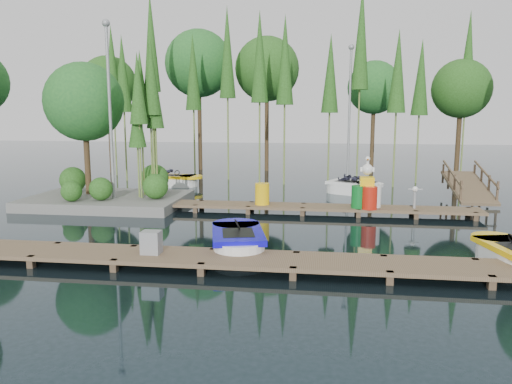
# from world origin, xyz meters

# --- Properties ---
(ground_plane) EXTENTS (90.00, 90.00, 0.00)m
(ground_plane) POSITION_xyz_m (0.00, 0.00, 0.00)
(ground_plane) COLOR #19282F
(near_dock) EXTENTS (18.00, 1.50, 0.50)m
(near_dock) POSITION_xyz_m (0.00, -4.50, 0.23)
(near_dock) COLOR brown
(near_dock) RESTS_ON ground
(far_dock) EXTENTS (15.00, 1.20, 0.50)m
(far_dock) POSITION_xyz_m (1.00, 2.50, 0.23)
(far_dock) COLOR brown
(far_dock) RESTS_ON ground
(island) EXTENTS (6.20, 4.20, 6.75)m
(island) POSITION_xyz_m (-6.30, 3.29, 3.18)
(island) COLOR slate
(island) RESTS_ON ground
(tree_screen) EXTENTS (34.42, 18.53, 10.31)m
(tree_screen) POSITION_xyz_m (-2.04, 10.60, 6.12)
(tree_screen) COLOR #44321D
(tree_screen) RESTS_ON ground
(lamp_island) EXTENTS (0.30, 0.30, 7.25)m
(lamp_island) POSITION_xyz_m (-5.50, 2.50, 4.26)
(lamp_island) COLOR gray
(lamp_island) RESTS_ON ground
(lamp_rear) EXTENTS (0.30, 0.30, 7.25)m
(lamp_rear) POSITION_xyz_m (4.00, 11.00, 4.26)
(lamp_rear) COLOR gray
(lamp_rear) RESTS_ON ground
(ramp) EXTENTS (1.50, 3.94, 1.49)m
(ramp) POSITION_xyz_m (9.00, 6.50, 0.59)
(ramp) COLOR brown
(ramp) RESTS_ON ground
(boat_blue) EXTENTS (1.99, 3.21, 1.00)m
(boat_blue) POSITION_xyz_m (0.50, -3.11, 0.29)
(boat_blue) COLOR white
(boat_blue) RESTS_ON ground
(boat_yellow_near) EXTENTS (1.72, 2.80, 0.88)m
(boat_yellow_near) POSITION_xyz_m (7.48, -3.30, 0.25)
(boat_yellow_near) COLOR white
(boat_yellow_near) RESTS_ON ground
(boat_yellow_far) EXTENTS (2.75, 1.36, 1.35)m
(boat_yellow_far) POSITION_xyz_m (-4.84, 8.55, 0.28)
(boat_yellow_far) COLOR white
(boat_yellow_far) RESTS_ON ground
(boat_white_far) EXTENTS (3.00, 2.36, 1.30)m
(boat_white_far) POSITION_xyz_m (4.09, 7.34, 0.29)
(boat_white_far) COLOR white
(boat_white_far) RESTS_ON ground
(utility_cabinet) EXTENTS (0.47, 0.39, 0.57)m
(utility_cabinet) POSITION_xyz_m (-1.43, -4.50, 0.59)
(utility_cabinet) COLOR gray
(utility_cabinet) RESTS_ON near_dock
(yellow_barrel) EXTENTS (0.54, 0.54, 0.81)m
(yellow_barrel) POSITION_xyz_m (0.45, 2.50, 0.71)
(yellow_barrel) COLOR yellow
(yellow_barrel) RESTS_ON far_dock
(drum_cluster) EXTENTS (1.10, 1.01, 1.90)m
(drum_cluster) POSITION_xyz_m (4.36, 2.35, 0.86)
(drum_cluster) COLOR #0B6821
(drum_cluster) RESTS_ON far_dock
(seagull_post) EXTENTS (0.51, 0.27, 0.81)m
(seagull_post) POSITION_xyz_m (6.07, 2.50, 0.85)
(seagull_post) COLOR gray
(seagull_post) RESTS_ON far_dock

